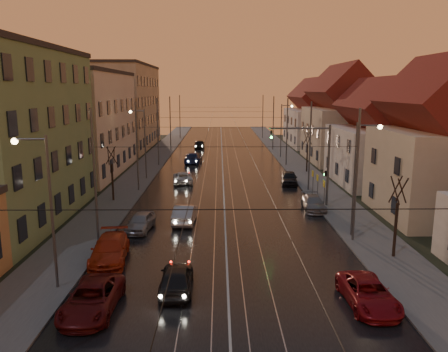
{
  "coord_description": "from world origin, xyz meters",
  "views": [
    {
      "loc": [
        -0.43,
        -19.07,
        10.17
      ],
      "look_at": [
        -0.01,
        19.53,
        2.47
      ],
      "focal_mm": 35.0,
      "sensor_mm": 36.0,
      "label": 1
    }
  ],
  "objects_px": {
    "driving_car_0": "(176,278)",
    "parked_right_0": "(368,293)",
    "driving_car_3": "(193,158)",
    "parked_left_2": "(110,250)",
    "street_lamp_3": "(283,125)",
    "driving_car_1": "(185,214)",
    "street_lamp_2": "(142,137)",
    "street_lamp_1": "(359,168)",
    "parked_right_2": "(289,178)",
    "traffic_light_mast": "(317,155)",
    "parked_left_3": "(141,222)",
    "parked_left_1": "(92,298)",
    "street_lamp_0": "(44,198)",
    "parked_right_1": "(313,203)",
    "driving_car_2": "(183,177)",
    "driving_car_4": "(199,144)"
  },
  "relations": [
    {
      "from": "driving_car_0",
      "to": "parked_right_0",
      "type": "distance_m",
      "value": 9.44
    },
    {
      "from": "driving_car_3",
      "to": "parked_left_2",
      "type": "xyz_separation_m",
      "value": [
        -2.93,
        -35.52,
        -0.03
      ]
    },
    {
      "from": "street_lamp_3",
      "to": "driving_car_1",
      "type": "height_order",
      "value": "street_lamp_3"
    },
    {
      "from": "street_lamp_2",
      "to": "street_lamp_3",
      "type": "bearing_deg",
      "value": 41.31
    },
    {
      "from": "street_lamp_3",
      "to": "parked_right_0",
      "type": "relative_size",
      "value": 1.78
    },
    {
      "from": "street_lamp_1",
      "to": "parked_right_2",
      "type": "bearing_deg",
      "value": 96.46
    },
    {
      "from": "traffic_light_mast",
      "to": "parked_left_3",
      "type": "relative_size",
      "value": 1.85
    },
    {
      "from": "driving_car_1",
      "to": "street_lamp_3",
      "type": "bearing_deg",
      "value": -107.59
    },
    {
      "from": "parked_left_1",
      "to": "parked_left_2",
      "type": "height_order",
      "value": "parked_left_2"
    },
    {
      "from": "driving_car_3",
      "to": "parked_left_2",
      "type": "bearing_deg",
      "value": 88.53
    },
    {
      "from": "street_lamp_0",
      "to": "parked_right_0",
      "type": "xyz_separation_m",
      "value": [
        15.76,
        -1.88,
        -4.26
      ]
    },
    {
      "from": "driving_car_3",
      "to": "parked_right_0",
      "type": "xyz_separation_m",
      "value": [
        10.74,
        -41.19,
        -0.13
      ]
    },
    {
      "from": "parked_right_1",
      "to": "street_lamp_2",
      "type": "bearing_deg",
      "value": 143.13
    },
    {
      "from": "street_lamp_1",
      "to": "parked_left_3",
      "type": "distance_m",
      "value": 15.95
    },
    {
      "from": "traffic_light_mast",
      "to": "driving_car_2",
      "type": "distance_m",
      "value": 16.48
    },
    {
      "from": "driving_car_4",
      "to": "parked_left_1",
      "type": "bearing_deg",
      "value": 84.46
    },
    {
      "from": "street_lamp_0",
      "to": "street_lamp_2",
      "type": "bearing_deg",
      "value": 90.0
    },
    {
      "from": "street_lamp_0",
      "to": "parked_left_2",
      "type": "relative_size",
      "value": 1.6
    },
    {
      "from": "street_lamp_0",
      "to": "street_lamp_1",
      "type": "height_order",
      "value": "same"
    },
    {
      "from": "parked_right_1",
      "to": "parked_right_2",
      "type": "height_order",
      "value": "parked_right_2"
    },
    {
      "from": "traffic_light_mast",
      "to": "street_lamp_3",
      "type": "bearing_deg",
      "value": 87.73
    },
    {
      "from": "street_lamp_1",
      "to": "street_lamp_3",
      "type": "relative_size",
      "value": 1.0
    },
    {
      "from": "street_lamp_0",
      "to": "parked_right_1",
      "type": "xyz_separation_m",
      "value": [
        16.7,
        14.9,
        -4.28
      ]
    },
    {
      "from": "street_lamp_2",
      "to": "driving_car_4",
      "type": "bearing_deg",
      "value": 79.01
    },
    {
      "from": "street_lamp_3",
      "to": "driving_car_1",
      "type": "xyz_separation_m",
      "value": [
        -12.2,
        -32.53,
        -4.16
      ]
    },
    {
      "from": "parked_left_1",
      "to": "parked_right_1",
      "type": "relative_size",
      "value": 1.14
    },
    {
      "from": "driving_car_4",
      "to": "parked_left_3",
      "type": "xyz_separation_m",
      "value": [
        -2.29,
        -45.22,
        -0.08
      ]
    },
    {
      "from": "street_lamp_2",
      "to": "street_lamp_1",
      "type": "bearing_deg",
      "value": -47.68
    },
    {
      "from": "driving_car_3",
      "to": "parked_right_2",
      "type": "height_order",
      "value": "driving_car_3"
    },
    {
      "from": "street_lamp_3",
      "to": "parked_left_3",
      "type": "relative_size",
      "value": 2.05
    },
    {
      "from": "street_lamp_3",
      "to": "parked_left_2",
      "type": "distance_m",
      "value": 43.52
    },
    {
      "from": "parked_left_2",
      "to": "driving_car_2",
      "type": "bearing_deg",
      "value": 77.58
    },
    {
      "from": "driving_car_4",
      "to": "parked_right_1",
      "type": "height_order",
      "value": "driving_car_4"
    },
    {
      "from": "street_lamp_2",
      "to": "parked_right_1",
      "type": "xyz_separation_m",
      "value": [
        16.7,
        -13.1,
        -4.28
      ]
    },
    {
      "from": "driving_car_2",
      "to": "parked_right_2",
      "type": "relative_size",
      "value": 1.08
    },
    {
      "from": "driving_car_3",
      "to": "parked_left_2",
      "type": "distance_m",
      "value": 35.64
    },
    {
      "from": "street_lamp_1",
      "to": "driving_car_3",
      "type": "distance_m",
      "value": 34.23
    },
    {
      "from": "driving_car_0",
      "to": "parked_left_2",
      "type": "distance_m",
      "value": 5.93
    },
    {
      "from": "street_lamp_0",
      "to": "parked_right_1",
      "type": "bearing_deg",
      "value": 41.72
    },
    {
      "from": "street_lamp_2",
      "to": "driving_car_1",
      "type": "distance_m",
      "value": 18.07
    },
    {
      "from": "street_lamp_3",
      "to": "parked_left_1",
      "type": "xyz_separation_m",
      "value": [
        -15.44,
        -46.33,
        -4.22
      ]
    },
    {
      "from": "driving_car_0",
      "to": "driving_car_1",
      "type": "relative_size",
      "value": 0.93
    },
    {
      "from": "driving_car_4",
      "to": "traffic_light_mast",
      "type": "bearing_deg",
      "value": 103.95
    },
    {
      "from": "street_lamp_3",
      "to": "parked_left_1",
      "type": "height_order",
      "value": "street_lamp_3"
    },
    {
      "from": "street_lamp_3",
      "to": "parked_left_3",
      "type": "xyz_separation_m",
      "value": [
        -15.3,
        -34.44,
        -4.22
      ]
    },
    {
      "from": "street_lamp_3",
      "to": "parked_left_2",
      "type": "height_order",
      "value": "street_lamp_3"
    },
    {
      "from": "parked_right_0",
      "to": "driving_car_0",
      "type": "bearing_deg",
      "value": 167.95
    },
    {
      "from": "driving_car_3",
      "to": "parked_left_2",
      "type": "height_order",
      "value": "driving_car_3"
    },
    {
      "from": "driving_car_1",
      "to": "driving_car_4",
      "type": "height_order",
      "value": "driving_car_4"
    },
    {
      "from": "parked_right_2",
      "to": "parked_left_1",
      "type": "bearing_deg",
      "value": -109.25
    }
  ]
}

